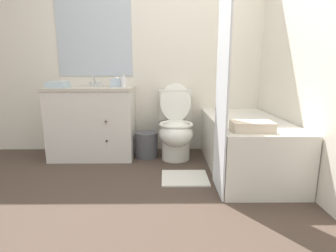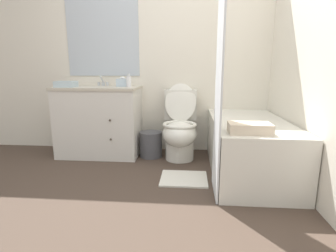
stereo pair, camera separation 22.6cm
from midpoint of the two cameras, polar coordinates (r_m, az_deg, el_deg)
ground_plane at (r=2.03m, az=-6.12°, el=-18.29°), size 14.00×14.00×0.00m
wall_back at (r=3.35m, az=-4.04°, el=16.02°), size 8.00×0.06×2.50m
wall_right at (r=2.76m, az=23.88°, el=15.82°), size 0.05×2.57×2.50m
vanity_cabinet at (r=3.25m, az=-17.90°, el=0.89°), size 0.97×0.57×0.83m
sink_faucet at (r=3.37m, az=-17.46°, el=8.88°), size 0.14×0.12×0.12m
toilet at (r=3.04m, az=-0.43°, el=-0.58°), size 0.38×0.66×0.87m
bathtub at (r=2.79m, az=14.20°, el=-3.89°), size 0.71×1.43×0.54m
shower_curtain at (r=2.12m, az=8.76°, el=10.04°), size 0.01×0.42×1.90m
wastebasket at (r=3.14m, az=-6.78°, el=-4.09°), size 0.27×0.27×0.30m
tissue_box at (r=3.19m, az=-13.20°, el=9.18°), size 0.12×0.14×0.11m
soap_dispenser at (r=3.07m, az=-11.80°, el=9.47°), size 0.06×0.06×0.15m
hand_towel_folded at (r=3.20m, az=-24.77°, el=8.17°), size 0.22×0.17×0.07m
bath_towel_folded at (r=2.18m, az=15.04°, el=-0.13°), size 0.33×0.20×0.08m
bath_mat at (r=2.56m, az=1.11°, el=-11.30°), size 0.44×0.38×0.02m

